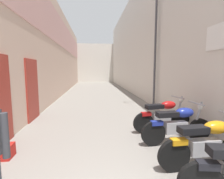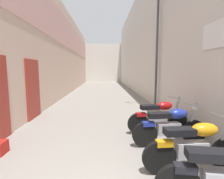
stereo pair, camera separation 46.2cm
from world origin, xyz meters
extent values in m
plane|color=gray|center=(0.00, 9.98, 0.00)|extent=(39.96, 39.96, 0.00)
cube|color=beige|center=(-2.80, 11.98, 3.09)|extent=(0.40, 23.96, 6.18)
cube|color=#9E2D23|center=(-2.58, 5.60, 1.10)|extent=(0.06, 1.10, 2.20)
cube|color=#DBA39E|center=(-2.59, 11.98, 4.45)|extent=(0.04, 23.96, 1.98)
cube|color=beige|center=(2.80, 11.98, 3.72)|extent=(0.40, 23.96, 7.44)
cube|color=white|center=(2.57, 3.00, 2.60)|extent=(0.04, 0.90, 0.60)
cube|color=beige|center=(0.00, 24.96, 2.79)|extent=(8.21, 2.00, 5.58)
cube|color=black|center=(1.12, 1.25, 0.56)|extent=(0.30, 0.19, 0.10)
cylinder|color=black|center=(1.03, 1.98, 0.30)|extent=(0.60, 0.11, 0.60)
cube|color=#9E9EA3|center=(1.60, 2.00, 0.42)|extent=(0.57, 0.23, 0.28)
ellipsoid|color=orange|center=(1.83, 2.01, 0.78)|extent=(0.49, 0.28, 0.24)
cube|color=black|center=(1.37, 1.99, 0.76)|extent=(0.53, 0.24, 0.12)
cube|color=orange|center=(1.11, 1.98, 0.56)|extent=(0.29, 0.15, 0.10)
cylinder|color=black|center=(2.28, 3.11, 0.30)|extent=(0.60, 0.13, 0.60)
cylinder|color=black|center=(1.03, 3.01, 0.30)|extent=(0.60, 0.13, 0.60)
cube|color=#9E9EA3|center=(1.60, 3.05, 0.42)|extent=(0.57, 0.24, 0.28)
ellipsoid|color=navy|center=(1.83, 3.07, 0.78)|extent=(0.50, 0.30, 0.24)
cube|color=black|center=(1.37, 3.03, 0.76)|extent=(0.54, 0.26, 0.12)
cylinder|color=#9E9EA3|center=(2.21, 3.10, 0.65)|extent=(0.25, 0.08, 0.77)
cylinder|color=#9E9EA3|center=(2.14, 3.10, 1.00)|extent=(0.08, 0.58, 0.04)
sphere|color=silver|center=(2.26, 3.10, 0.90)|extent=(0.14, 0.14, 0.14)
cube|color=navy|center=(1.11, 3.01, 0.56)|extent=(0.29, 0.16, 0.10)
cylinder|color=black|center=(2.27, 4.02, 0.30)|extent=(0.61, 0.17, 0.60)
cylinder|color=black|center=(1.04, 3.83, 0.30)|extent=(0.61, 0.17, 0.60)
cube|color=#9E9EA3|center=(1.60, 3.92, 0.42)|extent=(0.58, 0.29, 0.28)
ellipsoid|color=#AD1414|center=(1.83, 3.95, 0.78)|extent=(0.51, 0.33, 0.24)
cube|color=black|center=(1.38, 3.88, 0.76)|extent=(0.55, 0.30, 0.12)
cylinder|color=#9E9EA3|center=(2.20, 4.01, 0.65)|extent=(0.25, 0.10, 0.77)
cylinder|color=#9E9EA3|center=(2.13, 4.00, 1.00)|extent=(0.13, 0.58, 0.04)
sphere|color=silver|center=(2.25, 4.02, 0.90)|extent=(0.14, 0.14, 0.14)
cube|color=#AD1414|center=(1.11, 3.84, 0.56)|extent=(0.30, 0.18, 0.10)
cylinder|color=#333338|center=(-1.37, 1.23, 1.09)|extent=(0.08, 0.08, 0.52)
cube|color=red|center=(-2.29, 2.81, 0.14)|extent=(0.44, 0.32, 0.28)
cylinder|color=#47474C|center=(2.45, 6.79, 2.56)|extent=(0.10, 0.10, 5.13)
camera|label=1|loc=(-0.38, -0.68, 1.82)|focal=26.67mm
camera|label=2|loc=(0.08, -0.72, 1.82)|focal=26.67mm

